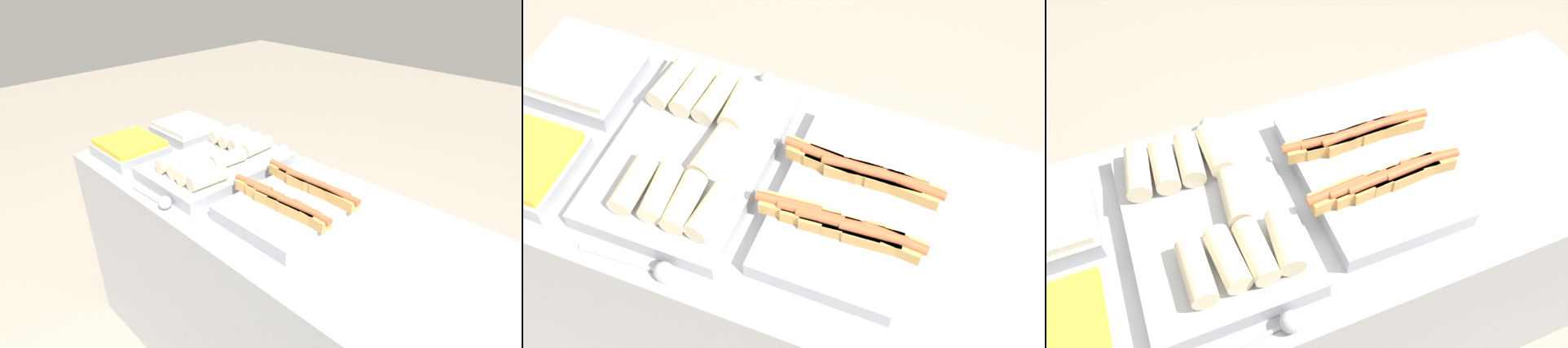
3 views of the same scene
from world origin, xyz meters
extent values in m
cube|color=#A8AAB2|center=(0.00, 0.00, 0.46)|extent=(1.82, 0.70, 0.93)
cube|color=#A8AAB2|center=(0.09, 0.00, 0.95)|extent=(0.34, 0.48, 0.05)
cube|color=tan|center=(-0.04, -0.08, 1.00)|extent=(0.14, 0.06, 0.04)
cylinder|color=#CC6038|center=(-0.04, -0.08, 1.02)|extent=(0.15, 0.04, 0.02)
cube|color=tan|center=(0.11, 0.08, 1.00)|extent=(0.13, 0.05, 0.04)
cylinder|color=#CC6038|center=(0.11, 0.08, 1.02)|extent=(0.15, 0.02, 0.02)
cube|color=tan|center=(0.21, 0.08, 1.00)|extent=(0.14, 0.05, 0.04)
cylinder|color=#CC6038|center=(0.21, 0.08, 1.02)|extent=(0.15, 0.03, 0.02)
cube|color=tan|center=(0.16, 0.08, 1.00)|extent=(0.14, 0.05, 0.04)
cylinder|color=#CC6038|center=(0.16, 0.08, 1.02)|extent=(0.15, 0.03, 0.02)
cube|color=tan|center=(-0.04, 0.08, 1.00)|extent=(0.14, 0.06, 0.04)
cylinder|color=#CC6038|center=(-0.04, 0.08, 1.02)|extent=(0.15, 0.04, 0.02)
cube|color=tan|center=(0.02, -0.08, 1.00)|extent=(0.14, 0.05, 0.04)
cylinder|color=#CC6038|center=(0.02, -0.08, 1.02)|extent=(0.15, 0.03, 0.02)
cube|color=tan|center=(0.11, -0.08, 1.00)|extent=(0.14, 0.05, 0.04)
cylinder|color=#CC6038|center=(0.11, -0.08, 1.02)|extent=(0.15, 0.03, 0.02)
cube|color=tan|center=(0.06, -0.08, 1.00)|extent=(0.14, 0.06, 0.04)
cylinder|color=#CC6038|center=(0.06, -0.08, 1.02)|extent=(0.15, 0.04, 0.02)
cube|color=tan|center=(0.06, 0.08, 1.00)|extent=(0.14, 0.06, 0.04)
cylinder|color=#CC6038|center=(0.06, 0.08, 1.02)|extent=(0.15, 0.04, 0.02)
cube|color=tan|center=(0.01, 0.08, 1.00)|extent=(0.14, 0.05, 0.04)
cylinder|color=#CC6038|center=(0.01, 0.08, 1.02)|extent=(0.15, 0.03, 0.02)
cube|color=tan|center=(0.16, -0.08, 1.00)|extent=(0.14, 0.05, 0.04)
cylinder|color=#CC6038|center=(0.16, -0.08, 1.02)|extent=(0.15, 0.03, 0.02)
cube|color=tan|center=(0.21, -0.08, 1.00)|extent=(0.14, 0.05, 0.04)
cylinder|color=#CC6038|center=(0.21, -0.08, 1.02)|extent=(0.15, 0.03, 0.02)
cube|color=#A8AAB2|center=(-0.33, 0.00, 0.95)|extent=(0.38, 0.55, 0.05)
cylinder|color=beige|center=(-0.39, 0.16, 1.01)|extent=(0.07, 0.15, 0.06)
cylinder|color=beige|center=(-0.39, -0.16, 1.01)|extent=(0.06, 0.15, 0.06)
cylinder|color=beige|center=(-0.20, -0.15, 1.01)|extent=(0.07, 0.15, 0.06)
cylinder|color=beige|center=(-0.33, -0.15, 1.01)|extent=(0.07, 0.15, 0.06)
cylinder|color=beige|center=(-0.26, -0.16, 1.01)|extent=(0.06, 0.15, 0.06)
cylinder|color=beige|center=(-0.46, 0.16, 1.01)|extent=(0.07, 0.15, 0.06)
cylinder|color=beige|center=(-0.27, 0.16, 1.01)|extent=(0.06, 0.15, 0.06)
cylinder|color=beige|center=(-0.33, 0.16, 1.01)|extent=(0.07, 0.15, 0.06)
cylinder|color=beige|center=(-0.26, 0.00, 1.01)|extent=(0.07, 0.15, 0.06)
cube|color=#A8AAB2|center=(-0.71, 0.13, 0.95)|extent=(0.28, 0.24, 0.05)
cube|color=silver|center=(-0.71, 0.13, 0.99)|extent=(0.26, 0.22, 0.02)
cylinder|color=#B2B5BA|center=(-0.35, -0.31, 0.93)|extent=(0.22, 0.02, 0.01)
sphere|color=#B2B5BA|center=(-0.24, -0.31, 0.95)|extent=(0.05, 0.05, 0.05)
cylinder|color=#B2B5BA|center=(-0.35, 0.31, 0.93)|extent=(0.20, 0.02, 0.01)
sphere|color=#B2B5BA|center=(-0.25, 0.31, 0.95)|extent=(0.05, 0.05, 0.05)
camera|label=1|loc=(0.83, -0.92, 1.71)|focal=28.00mm
camera|label=2|loc=(0.28, -0.92, 2.38)|focal=50.00mm
camera|label=3|loc=(-0.38, -0.72, 1.95)|focal=35.00mm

